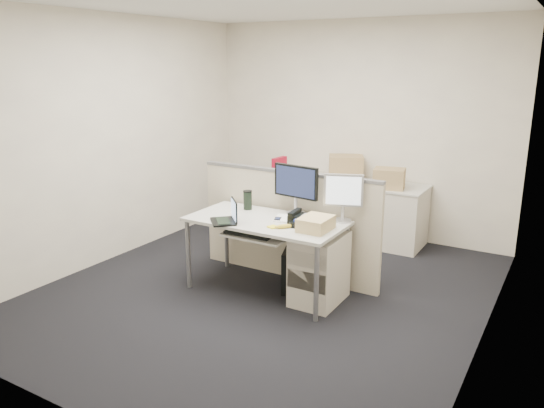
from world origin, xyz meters
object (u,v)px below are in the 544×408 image
Objects in this scene: desk at (266,226)px; laptop at (223,211)px; monitor_main at (296,190)px; desk_phone at (303,219)px.

laptop reaches higher than desk.
desk_phone is (0.21, -0.24, -0.21)m from monitor_main.
desk is 5.24× the size of laptop.
monitor_main reaches higher than desk_phone.
monitor_main reaches higher than desk.
laptop is (-0.45, -0.60, -0.14)m from monitor_main.
monitor_main is 1.71× the size of laptop.
monitor_main is at bearing 99.56° from laptop.
desk_phone is at bearing 12.56° from desk.
desk is at bearing -172.24° from desk_phone.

